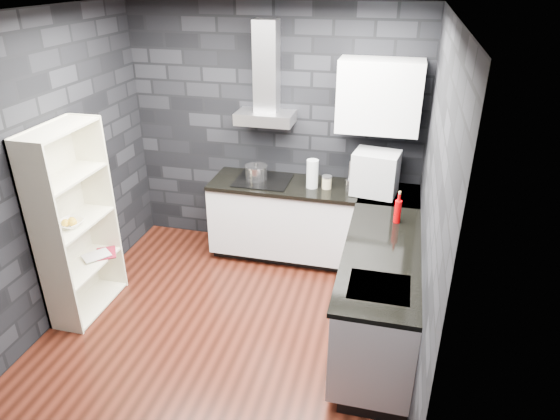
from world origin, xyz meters
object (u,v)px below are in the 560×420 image
at_px(glass_vase, 312,174).
at_px(storage_jar, 327,183).
at_px(utensil_crock, 350,185).
at_px(red_bottle, 398,212).
at_px(pot, 256,173).
at_px(bookshelf, 75,224).
at_px(appliance_garage, 375,173).
at_px(fruit_bowl, 70,223).

xyz_separation_m(glass_vase, storage_jar, (0.15, 0.01, -0.09)).
height_order(utensil_crock, red_bottle, red_bottle).
bearing_deg(pot, bookshelf, -133.24).
relative_size(appliance_garage, red_bottle, 2.05).
distance_m(pot, fruit_bowl, 1.94).
bearing_deg(bookshelf, appliance_garage, 21.45).
height_order(glass_vase, utensil_crock, glass_vase).
relative_size(appliance_garage, fruit_bowl, 1.94).
relative_size(glass_vase, red_bottle, 1.41).
bearing_deg(storage_jar, appliance_garage, -2.25).
relative_size(glass_vase, utensil_crock, 2.52).
relative_size(pot, storage_jar, 1.93).
distance_m(glass_vase, red_bottle, 1.07).
xyz_separation_m(red_bottle, fruit_bowl, (-2.80, -0.79, -0.07)).
bearing_deg(fruit_bowl, utensil_crock, 31.13).
bearing_deg(appliance_garage, glass_vase, -172.66).
bearing_deg(utensil_crock, red_bottle, -50.64).
bearing_deg(red_bottle, appliance_garage, 112.84).
distance_m(glass_vase, storage_jar, 0.18).
relative_size(pot, appliance_garage, 0.54).
distance_m(storage_jar, fruit_bowl, 2.50).
xyz_separation_m(glass_vase, red_bottle, (0.89, -0.60, -0.04)).
bearing_deg(storage_jar, utensil_crock, -1.06).
xyz_separation_m(utensil_crock, fruit_bowl, (-2.31, -1.39, -0.02)).
distance_m(utensil_crock, fruit_bowl, 2.70).
xyz_separation_m(storage_jar, fruit_bowl, (-2.07, -1.40, -0.02)).
bearing_deg(fruit_bowl, storage_jar, 34.08).
xyz_separation_m(utensil_crock, bookshelf, (-2.31, -1.33, -0.06)).
height_order(appliance_garage, red_bottle, appliance_garage).
distance_m(appliance_garage, fruit_bowl, 2.91).
bearing_deg(fruit_bowl, glass_vase, 35.96).
height_order(storage_jar, bookshelf, bookshelf).
distance_m(pot, appliance_garage, 1.27).
bearing_deg(glass_vase, bookshelf, -145.29).
distance_m(glass_vase, fruit_bowl, 2.37).
bearing_deg(utensil_crock, fruit_bowl, -148.87).
bearing_deg(pot, utensil_crock, -2.54).
relative_size(utensil_crock, appliance_garage, 0.27).
height_order(bookshelf, fruit_bowl, bookshelf).
distance_m(pot, storage_jar, 0.77).
xyz_separation_m(storage_jar, utensil_crock, (0.24, -0.00, -0.00)).
bearing_deg(glass_vase, storage_jar, 3.57).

